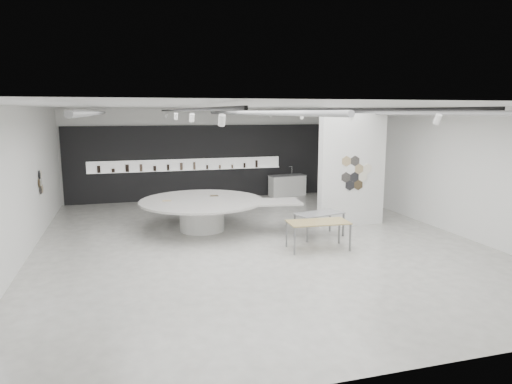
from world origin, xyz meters
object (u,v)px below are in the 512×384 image
object	(u,v)px
display_island	(205,210)
kitchen_counter	(287,185)
sample_table_wood	(318,224)
partition_column	(352,170)
sample_table_stone	(319,215)

from	to	relation	value
display_island	kitchen_counter	size ratio (longest dim) A/B	3.04
display_island	sample_table_wood	size ratio (longest dim) A/B	3.06
partition_column	display_island	size ratio (longest dim) A/B	0.71
sample_table_wood	sample_table_stone	distance (m)	1.25
partition_column	sample_table_stone	xyz separation A→B (m)	(-1.58, -1.08, -1.14)
sample_table_wood	kitchen_counter	size ratio (longest dim) A/B	0.99
display_island	kitchen_counter	distance (m)	6.69
partition_column	sample_table_stone	size ratio (longest dim) A/B	2.35
display_island	sample_table_stone	world-z (taller)	display_island
display_island	sample_table_wood	world-z (taller)	display_island
sample_table_stone	kitchen_counter	world-z (taller)	kitchen_counter
sample_table_wood	sample_table_stone	size ratio (longest dim) A/B	1.09
partition_column	sample_table_wood	bearing A→B (deg)	-133.74
partition_column	kitchen_counter	bearing A→B (deg)	91.96
partition_column	sample_table_stone	world-z (taller)	partition_column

